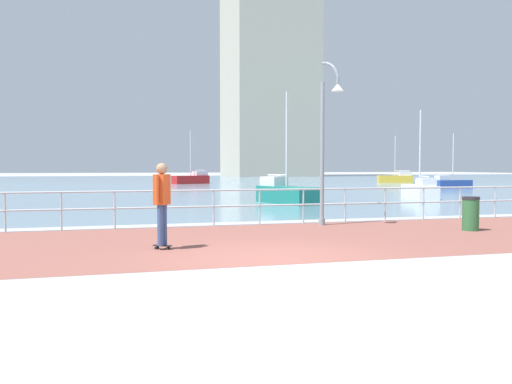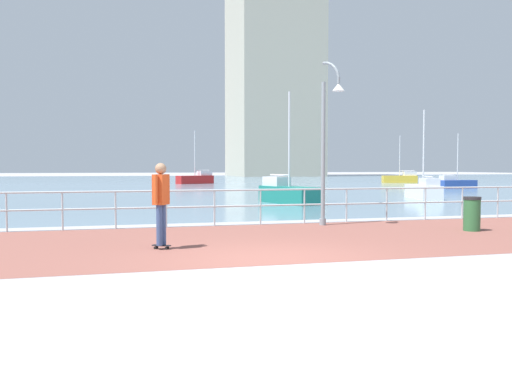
{
  "view_description": "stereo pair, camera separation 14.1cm",
  "coord_description": "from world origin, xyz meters",
  "px_view_note": "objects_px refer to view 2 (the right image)",
  "views": [
    {
      "loc": [
        -2.96,
        -9.39,
        1.74
      ],
      "look_at": [
        0.64,
        3.48,
        1.1
      ],
      "focal_mm": 37.15,
      "sensor_mm": 36.0,
      "label": 1
    },
    {
      "loc": [
        -2.83,
        -9.43,
        1.74
      ],
      "look_at": [
        0.64,
        3.48,
        1.1
      ],
      "focal_mm": 37.15,
      "sensor_mm": 36.0,
      "label": 2
    }
  ],
  "objects_px": {
    "lamppost": "(328,135)",
    "sailboat_gray": "(287,193)",
    "trash_bin": "(472,214)",
    "sailboat_red": "(456,183)",
    "sailboat_blue": "(401,178)",
    "sailboat_white": "(196,179)",
    "skateboarder": "(161,197)",
    "sailboat_teal": "(424,190)"
  },
  "relations": [
    {
      "from": "lamppost",
      "to": "sailboat_gray",
      "type": "distance_m",
      "value": 9.87
    },
    {
      "from": "trash_bin",
      "to": "sailboat_red",
      "type": "relative_size",
      "value": 0.21
    },
    {
      "from": "sailboat_gray",
      "to": "sailboat_blue",
      "type": "relative_size",
      "value": 1.03
    },
    {
      "from": "sailboat_gray",
      "to": "sailboat_blue",
      "type": "height_order",
      "value": "sailboat_gray"
    },
    {
      "from": "sailboat_white",
      "to": "sailboat_red",
      "type": "bearing_deg",
      "value": -43.87
    },
    {
      "from": "sailboat_white",
      "to": "sailboat_blue",
      "type": "bearing_deg",
      "value": -7.57
    },
    {
      "from": "skateboarder",
      "to": "sailboat_teal",
      "type": "distance_m",
      "value": 20.84
    },
    {
      "from": "sailboat_gray",
      "to": "sailboat_blue",
      "type": "distance_m",
      "value": 35.38
    },
    {
      "from": "lamppost",
      "to": "sailboat_red",
      "type": "bearing_deg",
      "value": 47.51
    },
    {
      "from": "skateboarder",
      "to": "sailboat_gray",
      "type": "height_order",
      "value": "sailboat_gray"
    },
    {
      "from": "lamppost",
      "to": "sailboat_white",
      "type": "bearing_deg",
      "value": 86.96
    },
    {
      "from": "skateboarder",
      "to": "sailboat_gray",
      "type": "xyz_separation_m",
      "value": [
        7.03,
        12.7,
        -0.59
      ]
    },
    {
      "from": "lamppost",
      "to": "sailboat_teal",
      "type": "xyz_separation_m",
      "value": [
        10.18,
        10.87,
        -2.21
      ]
    },
    {
      "from": "sailboat_teal",
      "to": "sailboat_white",
      "type": "bearing_deg",
      "value": 105.5
    },
    {
      "from": "skateboarder",
      "to": "sailboat_blue",
      "type": "bearing_deg",
      "value": 54.06
    },
    {
      "from": "sailboat_teal",
      "to": "sailboat_white",
      "type": "distance_m",
      "value": 30.15
    },
    {
      "from": "sailboat_teal",
      "to": "lamppost",
      "type": "bearing_deg",
      "value": -133.11
    },
    {
      "from": "sailboat_teal",
      "to": "sailboat_gray",
      "type": "xyz_separation_m",
      "value": [
        -8.27,
        -1.43,
        0.04
      ]
    },
    {
      "from": "skateboarder",
      "to": "sailboat_blue",
      "type": "distance_m",
      "value": 49.75
    },
    {
      "from": "trash_bin",
      "to": "sailboat_teal",
      "type": "relative_size",
      "value": 0.19
    },
    {
      "from": "sailboat_red",
      "to": "sailboat_blue",
      "type": "bearing_deg",
      "value": 76.12
    },
    {
      "from": "trash_bin",
      "to": "sailboat_white",
      "type": "bearing_deg",
      "value": 91.58
    },
    {
      "from": "skateboarder",
      "to": "sailboat_white",
      "type": "height_order",
      "value": "sailboat_white"
    },
    {
      "from": "lamppost",
      "to": "sailboat_teal",
      "type": "distance_m",
      "value": 15.05
    },
    {
      "from": "sailboat_teal",
      "to": "sailboat_white",
      "type": "height_order",
      "value": "sailboat_white"
    },
    {
      "from": "sailboat_red",
      "to": "sailboat_gray",
      "type": "height_order",
      "value": "sailboat_gray"
    },
    {
      "from": "trash_bin",
      "to": "sailboat_teal",
      "type": "height_order",
      "value": "sailboat_teal"
    },
    {
      "from": "sailboat_teal",
      "to": "sailboat_white",
      "type": "relative_size",
      "value": 0.88
    },
    {
      "from": "trash_bin",
      "to": "sailboat_teal",
      "type": "xyz_separation_m",
      "value": [
        6.9,
        13.08,
        -0.01
      ]
    },
    {
      "from": "sailboat_teal",
      "to": "sailboat_red",
      "type": "xyz_separation_m",
      "value": [
        10.26,
        11.45,
        -0.04
      ]
    },
    {
      "from": "skateboarder",
      "to": "sailboat_blue",
      "type": "relative_size",
      "value": 0.35
    },
    {
      "from": "sailboat_white",
      "to": "lamppost",
      "type": "bearing_deg",
      "value": -93.04
    },
    {
      "from": "skateboarder",
      "to": "sailboat_gray",
      "type": "bearing_deg",
      "value": 61.02
    },
    {
      "from": "lamppost",
      "to": "skateboarder",
      "type": "xyz_separation_m",
      "value": [
        -5.13,
        -3.26,
        -1.57
      ]
    },
    {
      "from": "skateboarder",
      "to": "sailboat_red",
      "type": "xyz_separation_m",
      "value": [
        25.57,
        25.58,
        -0.68
      ]
    },
    {
      "from": "sailboat_gray",
      "to": "skateboarder",
      "type": "bearing_deg",
      "value": -118.98
    },
    {
      "from": "sailboat_white",
      "to": "skateboarder",
      "type": "bearing_deg",
      "value": -99.53
    },
    {
      "from": "sailboat_white",
      "to": "sailboat_blue",
      "type": "distance_m",
      "value": 22.14
    },
    {
      "from": "skateboarder",
      "to": "sailboat_white",
      "type": "bearing_deg",
      "value": 80.47
    },
    {
      "from": "skateboarder",
      "to": "sailboat_white",
      "type": "distance_m",
      "value": 43.8
    },
    {
      "from": "lamppost",
      "to": "sailboat_blue",
      "type": "distance_m",
      "value": 44.21
    },
    {
      "from": "skateboarder",
      "to": "sailboat_gray",
      "type": "distance_m",
      "value": 14.53
    }
  ]
}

